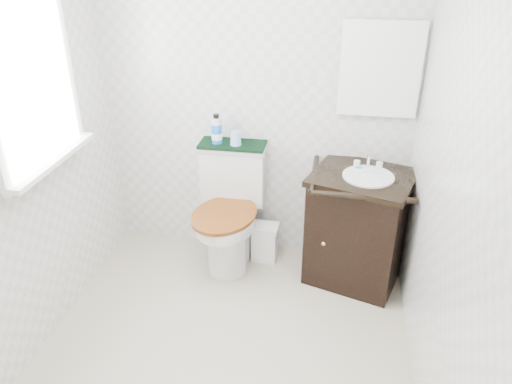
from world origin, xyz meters
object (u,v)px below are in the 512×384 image
(toilet, at_px, (230,215))
(mouthwash_bottle, at_px, (217,130))
(vanity, at_px, (358,225))
(cup, at_px, (236,138))
(trash_bin, at_px, (265,242))

(toilet, height_order, mouthwash_bottle, mouthwash_bottle)
(toilet, bearing_deg, vanity, -3.70)
(cup, bearing_deg, mouthwash_bottle, 173.89)
(trash_bin, relative_size, cup, 2.94)
(vanity, relative_size, mouthwash_bottle, 4.33)
(toilet, distance_m, cup, 0.58)
(vanity, height_order, cup, cup)
(toilet, distance_m, trash_bin, 0.35)
(trash_bin, height_order, cup, cup)
(vanity, distance_m, mouthwash_bottle, 1.19)
(cup, bearing_deg, trash_bin, -14.06)
(vanity, xyz_separation_m, cup, (-0.89, 0.16, 0.53))
(vanity, xyz_separation_m, trash_bin, (-0.67, 0.11, -0.28))
(mouthwash_bottle, relative_size, cup, 2.13)
(toilet, xyz_separation_m, trash_bin, (0.25, 0.05, -0.24))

